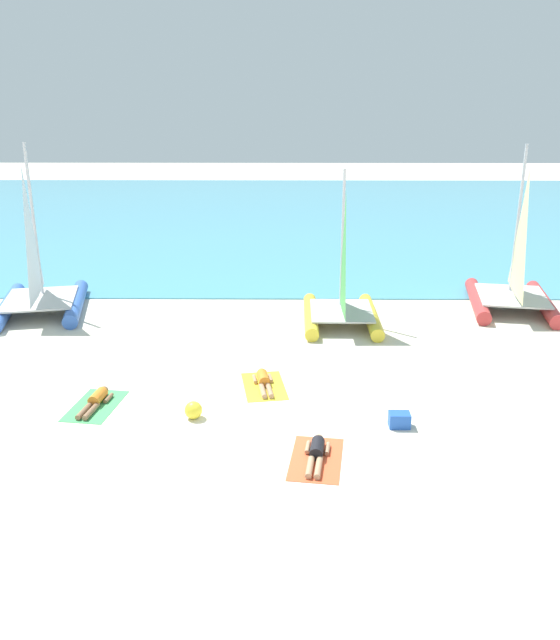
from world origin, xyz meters
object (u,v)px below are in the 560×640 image
sailboat_red (513,287)px  sunbather_right (317,452)px  sailboat_blue (39,289)px  towel_middle (264,386)px  towel_left (95,406)px  sunbather_left (96,400)px  sailboat_yellow (342,302)px  sunbather_middle (264,381)px  towel_right (316,459)px  beach_ball (193,410)px  cooler_box (399,420)px

sailboat_red → sunbather_right: sailboat_red is taller
sailboat_blue → towel_middle: bearing=-49.4°
towel_left → sunbather_left: size_ratio=1.21×
towel_middle → sailboat_yellow: bearing=64.4°
sailboat_red → sunbather_middle: bearing=-132.8°
sailboat_yellow → towel_right: bearing=-97.1°
sailboat_blue → sunbather_right: sailboat_blue is taller
towel_left → towel_middle: bearing=16.2°
towel_middle → sailboat_blue: bearing=142.8°
sunbather_left → beach_ball: size_ratio=3.59×
towel_right → sunbather_right: bearing=82.3°
sailboat_red → towel_right: bearing=-116.0°
sunbather_left → towel_right: 6.12m
towel_middle → beach_ball: 2.53m
sailboat_yellow → sunbather_left: 9.40m
towel_middle → sailboat_red: bearing=37.6°
sunbather_left → beach_ball: 2.70m
sunbather_left → sailboat_yellow: bearing=51.0°
sailboat_yellow → sailboat_red: sailboat_red is taller
sailboat_yellow → sunbather_left: size_ratio=3.37×
sunbather_left → towel_right: bearing=-17.6°
sailboat_red → towel_left: (-13.29, -8.18, -0.88)m
beach_ball → cooler_box: beach_ball is taller
sailboat_yellow → towel_middle: sailboat_yellow is taller
sailboat_red → sunbather_middle: 11.36m
towel_left → cooler_box: cooler_box is taller
sailboat_yellow → sunbather_left: bearing=-135.6°
towel_left → towel_right: 6.09m
sailboat_red → sunbather_middle: (-9.02, -6.88, -0.76)m
beach_ball → towel_left: bearing=166.3°
sunbather_right → sunbather_left: bearing=163.2°
sailboat_blue → cooler_box: (11.71, -8.64, -0.72)m
towel_right → sunbather_right: (0.01, 0.07, 0.13)m
towel_right → sunbather_left: bearing=154.9°
sailboat_red → sunbather_middle: sailboat_red is taller
sailboat_yellow → sunbather_middle: sailboat_yellow is taller
sailboat_blue → sunbather_left: size_ratio=3.86×
sailboat_red → towel_middle: bearing=-132.5°
towel_left → towel_right: bearing=-24.5°
sunbather_right → sailboat_yellow: bearing=89.7°
towel_middle → towel_right: bearing=-71.6°
sailboat_red → sunbather_left: bearing=-138.7°
sunbather_left → sunbather_right: size_ratio=1.00×
sailboat_yellow → sunbather_right: 9.10m
towel_middle → towel_right: 3.98m
sailboat_red → towel_left: 15.63m
sailboat_yellow → cooler_box: bearing=-83.2°
towel_left → sunbather_right: (5.55, -2.46, 0.13)m
sunbather_right → beach_ball: (-2.94, 1.83, 0.09)m
sunbather_middle → sailboat_red: bearing=28.4°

